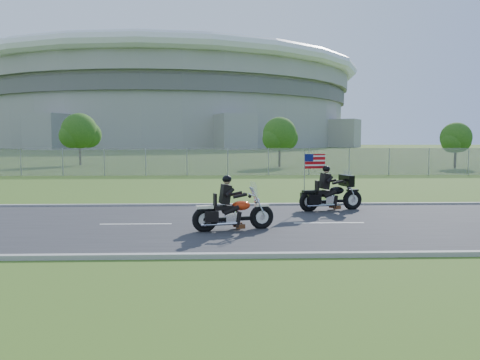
{
  "coord_description": "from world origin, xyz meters",
  "views": [
    {
      "loc": [
        0.73,
        -14.32,
        2.65
      ],
      "look_at": [
        1.22,
        0.0,
        1.4
      ],
      "focal_mm": 35.0,
      "sensor_mm": 36.0,
      "label": 1
    }
  ],
  "objects": [
    {
      "name": "curb_north",
      "position": [
        0.0,
        4.05,
        0.05
      ],
      "size": [
        120.0,
        0.18,
        0.12
      ],
      "primitive_type": "cube",
      "color": "#9E9B93",
      "rests_on": "ground"
    },
    {
      "name": "curb_south",
      "position": [
        0.0,
        -4.05,
        0.05
      ],
      "size": [
        120.0,
        0.18,
        0.12
      ],
      "primitive_type": "cube",
      "color": "#9E9B93",
      "rests_on": "ground"
    },
    {
      "name": "motorcycle_lead",
      "position": [
        0.96,
        -1.01,
        0.52
      ],
      "size": [
        2.4,
        0.97,
        1.64
      ],
      "rotation": [
        0.0,
        0.0,
        0.24
      ],
      "color": "black",
      "rests_on": "ground"
    },
    {
      "name": "fence",
      "position": [
        -5.0,
        20.0,
        1.0
      ],
      "size": [
        60.0,
        0.03,
        2.0
      ],
      "primitive_type": "cube",
      "color": "gray",
      "rests_on": "ground"
    },
    {
      "name": "ground",
      "position": [
        0.0,
        0.0,
        0.0
      ],
      "size": [
        420.0,
        420.0,
        0.0
      ],
      "primitive_type": "plane",
      "color": "#2C4816",
      "rests_on": "ground"
    },
    {
      "name": "road",
      "position": [
        0.0,
        0.0,
        0.02
      ],
      "size": [
        120.0,
        8.0,
        0.04
      ],
      "primitive_type": "cube",
      "color": "#28282B",
      "rests_on": "ground"
    },
    {
      "name": "tree_fence_near",
      "position": [
        6.04,
        30.04,
        2.97
      ],
      "size": [
        3.52,
        3.28,
        4.75
      ],
      "color": "#382316",
      "rests_on": "ground"
    },
    {
      "name": "tree_fence_mid",
      "position": [
        -13.95,
        34.04,
        3.3
      ],
      "size": [
        3.96,
        3.69,
        5.3
      ],
      "color": "#382316",
      "rests_on": "ground"
    },
    {
      "name": "tree_fence_far",
      "position": [
        22.04,
        28.03,
        2.64
      ],
      "size": [
        3.08,
        2.87,
        4.2
      ],
      "color": "#382316",
      "rests_on": "ground"
    },
    {
      "name": "motorcycle_follow",
      "position": [
        4.65,
        2.62,
        0.58
      ],
      "size": [
        2.49,
        1.09,
        2.1
      ],
      "rotation": [
        0.0,
        0.0,
        0.24
      ],
      "color": "black",
      "rests_on": "ground"
    },
    {
      "name": "stadium",
      "position": [
        -20.0,
        170.0,
        15.58
      ],
      "size": [
        140.4,
        140.4,
        29.2
      ],
      "color": "#A3A099",
      "rests_on": "ground"
    }
  ]
}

